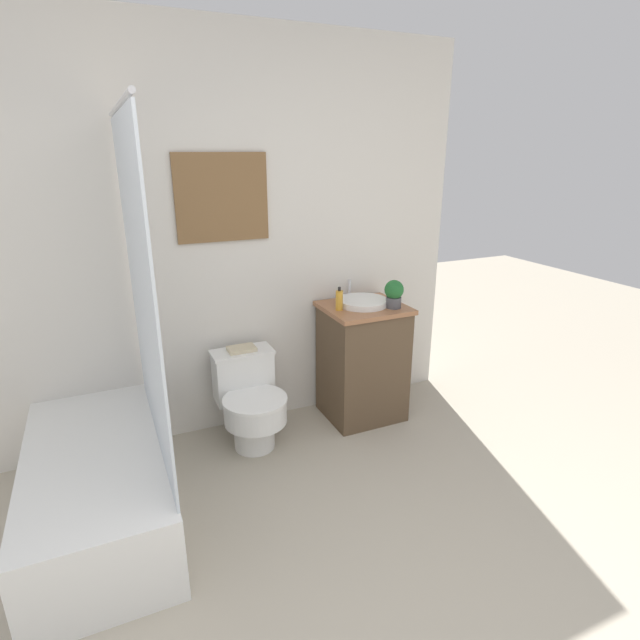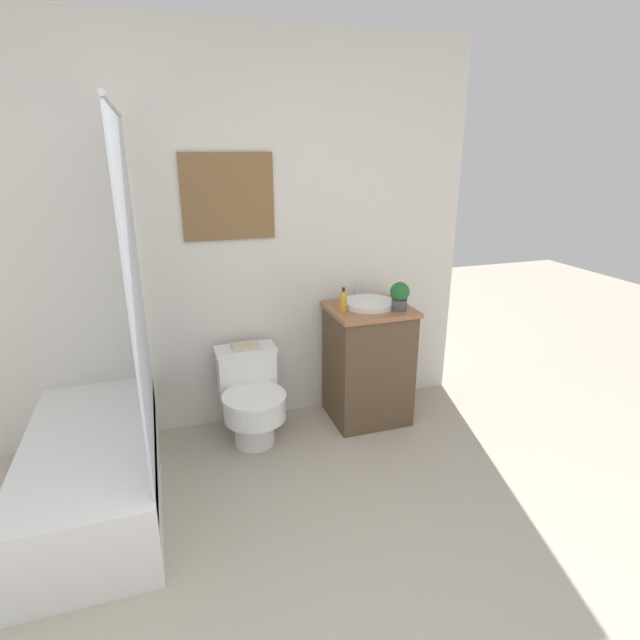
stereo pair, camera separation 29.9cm
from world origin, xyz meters
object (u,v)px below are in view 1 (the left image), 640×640
toilet (250,401)px  book_on_tank (242,349)px  potted_plant (394,293)px  sink (362,302)px  soap_bottle (339,300)px

toilet → book_on_tank: bearing=90.0°
toilet → potted_plant: 1.16m
sink → potted_plant: potted_plant is taller
toilet → book_on_tank: (0.00, 0.14, 0.30)m
sink → book_on_tank: size_ratio=2.15×
toilet → sink: sink is taller
sink → book_on_tank: 0.86m
sink → potted_plant: (0.16, -0.14, 0.08)m
sink → book_on_tank: (-0.82, 0.09, -0.23)m
toilet → sink: bearing=3.6°
potted_plant → book_on_tank: 1.05m
potted_plant → soap_bottle: bearing=163.9°
sink → soap_bottle: (-0.19, -0.04, 0.05)m
potted_plant → book_on_tank: (-0.97, 0.23, -0.31)m
toilet → potted_plant: bearing=-5.1°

